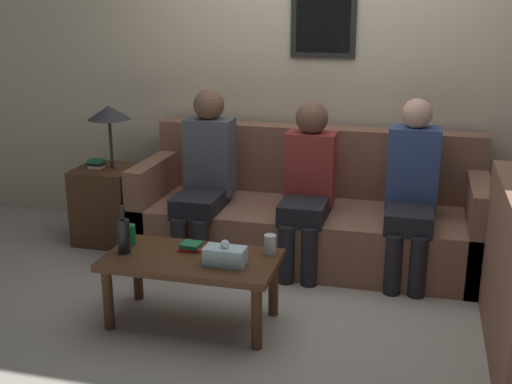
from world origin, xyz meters
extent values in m
plane|color=#ADA899|center=(0.00, 0.00, 0.00)|extent=(16.00, 16.00, 0.00)
cube|color=beige|center=(0.00, 1.00, 1.30)|extent=(9.00, 0.06, 2.60)
cube|color=black|center=(0.00, 0.96, 1.70)|extent=(0.48, 0.02, 0.60)
cube|color=silver|center=(0.00, 0.95, 1.70)|extent=(0.40, 0.01, 0.52)
cube|color=brown|center=(0.00, 0.47, 0.20)|extent=(2.44, 0.89, 0.40)
cube|color=brown|center=(0.00, 0.82, 0.66)|extent=(2.44, 0.20, 0.51)
cube|color=brown|center=(-1.15, 0.47, 0.34)|extent=(0.14, 0.89, 0.68)
cube|color=brown|center=(1.15, 0.47, 0.34)|extent=(0.14, 0.89, 0.68)
cube|color=#4C2D19|center=(-0.48, -0.64, 0.39)|extent=(1.00, 0.52, 0.04)
cylinder|color=#4C2D19|center=(-0.91, -0.84, 0.18)|extent=(0.06, 0.06, 0.37)
cylinder|color=#4C2D19|center=(-0.04, -0.84, 0.18)|extent=(0.06, 0.06, 0.37)
cylinder|color=#4C2D19|center=(-0.91, -0.44, 0.18)|extent=(0.06, 0.06, 0.37)
cylinder|color=#4C2D19|center=(-0.04, -0.44, 0.18)|extent=(0.06, 0.06, 0.37)
cube|color=#4C2D19|center=(-1.56, 0.44, 0.29)|extent=(0.45, 0.45, 0.59)
cylinder|color=#262628|center=(-1.50, 0.44, 0.79)|extent=(0.02, 0.02, 0.40)
cone|color=#2D2D33|center=(-1.50, 0.44, 1.01)|extent=(0.32, 0.32, 0.10)
cube|color=beige|center=(-1.62, 0.42, 0.60)|extent=(0.12, 0.11, 0.02)
cube|color=black|center=(-1.62, 0.42, 0.62)|extent=(0.12, 0.08, 0.02)
cube|color=#237547|center=(-1.62, 0.42, 0.64)|extent=(0.11, 0.10, 0.02)
cylinder|color=black|center=(-0.87, -0.68, 0.51)|extent=(0.07, 0.07, 0.20)
cylinder|color=black|center=(-0.87, -0.68, 0.65)|extent=(0.03, 0.03, 0.09)
cylinder|color=silver|center=(-0.05, -0.48, 0.47)|extent=(0.07, 0.07, 0.11)
cube|color=red|center=(-0.51, -0.54, 0.42)|extent=(0.15, 0.12, 0.02)
cube|color=#237547|center=(-0.51, -0.54, 0.44)|extent=(0.12, 0.11, 0.02)
cylinder|color=#197A38|center=(-0.90, -0.55, 0.47)|extent=(0.07, 0.07, 0.12)
cube|color=silver|center=(-0.26, -0.70, 0.46)|extent=(0.23, 0.12, 0.10)
sphere|color=white|center=(-0.26, -0.70, 0.53)|extent=(0.05, 0.05, 0.05)
cube|color=black|center=(-0.72, 0.21, 0.45)|extent=(0.31, 0.47, 0.14)
cylinder|color=black|center=(-0.80, -0.02, 0.20)|extent=(0.11, 0.11, 0.40)
cylinder|color=black|center=(-0.64, -0.02, 0.20)|extent=(0.11, 0.11, 0.40)
cube|color=#474C56|center=(-0.72, 0.44, 0.73)|extent=(0.34, 0.22, 0.55)
sphere|color=brown|center=(-0.72, 0.44, 1.10)|extent=(0.22, 0.22, 0.22)
cube|color=black|center=(0.02, 0.23, 0.45)|extent=(0.31, 0.42, 0.14)
cylinder|color=black|center=(-0.06, 0.02, 0.20)|extent=(0.11, 0.11, 0.40)
cylinder|color=black|center=(0.10, 0.02, 0.20)|extent=(0.11, 0.11, 0.40)
cube|color=maroon|center=(0.02, 0.44, 0.70)|extent=(0.34, 0.22, 0.49)
sphere|color=brown|center=(0.02, 0.44, 1.04)|extent=(0.22, 0.22, 0.22)
cube|color=black|center=(0.71, 0.25, 0.45)|extent=(0.31, 0.45, 0.14)
cylinder|color=black|center=(0.64, 0.03, 0.20)|extent=(0.11, 0.11, 0.40)
cylinder|color=black|center=(0.79, 0.03, 0.20)|extent=(0.11, 0.11, 0.40)
cube|color=#33477A|center=(0.71, 0.48, 0.73)|extent=(0.34, 0.22, 0.55)
sphere|color=tan|center=(0.71, 0.48, 1.10)|extent=(0.20, 0.20, 0.20)
camera|label=1|loc=(0.74, -3.84, 1.83)|focal=45.00mm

